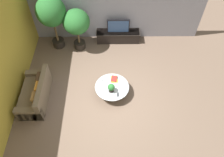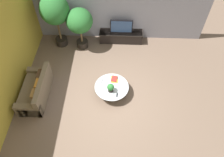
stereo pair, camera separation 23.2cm
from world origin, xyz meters
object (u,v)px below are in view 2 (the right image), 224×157
at_px(potted_palm_corner, 79,22).
at_px(potted_plant_tabletop, 111,88).
at_px(coffee_table, 112,89).
at_px(potted_palm_tall, 55,12).
at_px(television, 121,26).
at_px(couch_by_wall, 36,91).
at_px(media_console, 121,36).

relative_size(potted_palm_corner, potted_plant_tabletop, 5.42).
xyz_separation_m(coffee_table, potted_palm_corner, (-1.33, 2.38, 0.95)).
height_order(potted_palm_tall, potted_plant_tabletop, potted_palm_tall).
xyz_separation_m(television, potted_palm_tall, (-2.51, -0.29, 0.82)).
bearing_deg(coffee_table, potted_palm_corner, 119.21).
relative_size(couch_by_wall, potted_plant_tabletop, 5.28).
distance_m(television, potted_palm_corner, 1.72).
bearing_deg(coffee_table, television, 84.34).
height_order(media_console, potted_plant_tabletop, potted_plant_tabletop).
xyz_separation_m(media_console, potted_palm_tall, (-2.51, -0.29, 1.34)).
xyz_separation_m(couch_by_wall, potted_palm_corner, (1.25, 2.58, 0.94)).
distance_m(potted_palm_corner, potted_plant_tabletop, 2.95).
distance_m(couch_by_wall, potted_palm_corner, 3.02).
height_order(couch_by_wall, potted_palm_tall, potted_palm_tall).
bearing_deg(coffee_table, media_console, 84.34).
bearing_deg(potted_palm_tall, television, 6.62).
relative_size(television, couch_by_wall, 0.53).
bearing_deg(potted_palm_tall, potted_palm_corner, -7.35).
relative_size(television, potted_plant_tabletop, 2.81).
bearing_deg(media_console, television, -90.00).
relative_size(coffee_table, potted_palm_corner, 0.66).
xyz_separation_m(potted_palm_tall, potted_palm_corner, (0.90, -0.12, -0.37)).
bearing_deg(potted_plant_tabletop, television, 84.10).
distance_m(coffee_table, potted_plant_tabletop, 0.34).
relative_size(couch_by_wall, potted_palm_tall, 0.77).
bearing_deg(media_console, potted_plant_tabletop, -95.90).
bearing_deg(potted_palm_tall, media_console, 6.66).
xyz_separation_m(media_console, potted_plant_tabletop, (-0.31, -2.97, 0.32)).
distance_m(television, couch_by_wall, 4.17).
bearing_deg(couch_by_wall, coffee_table, 94.47).
relative_size(coffee_table, potted_plant_tabletop, 3.58).
bearing_deg(potted_palm_tall, potted_plant_tabletop, -50.64).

